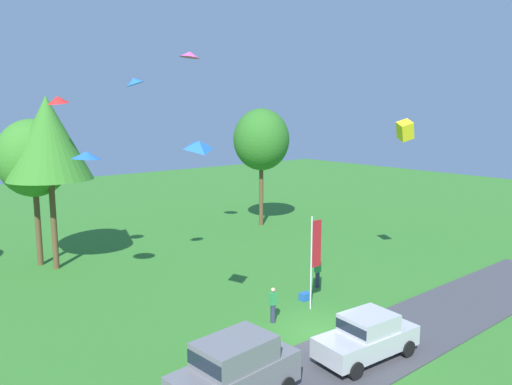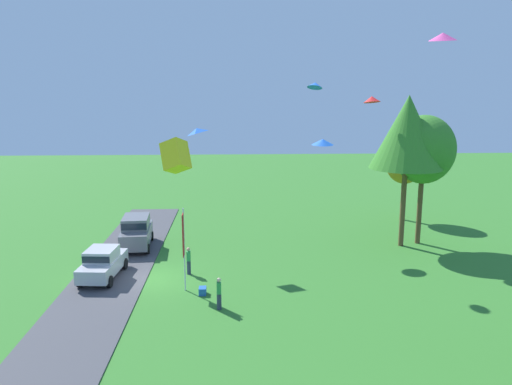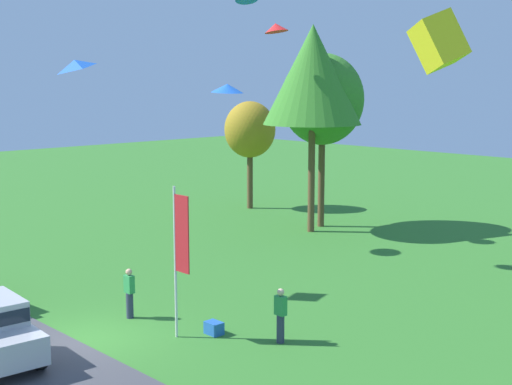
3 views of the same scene
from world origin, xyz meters
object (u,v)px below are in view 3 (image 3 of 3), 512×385
object	(u,v)px
person_beside_suv	(129,293)
kite_delta_high_left	(227,88)
kite_diamond_low_drifter	(74,65)
kite_box_topmost	(439,42)
person_watching_sky	(281,315)
flag_banner	(180,244)
cooler_box	(214,328)
tree_far_left	(313,75)
kite_delta_mid_center	(276,28)
tree_far_right	(322,100)
tree_right_of_center	(250,130)

from	to	relation	value
person_beside_suv	kite_delta_high_left	xyz separation A→B (m)	(-5.09, 9.00, 6.73)
kite_diamond_low_drifter	kite_box_topmost	bearing A→B (deg)	1.15
person_beside_suv	person_watching_sky	bearing A→B (deg)	21.19
flag_banner	kite_diamond_low_drifter	bearing A→B (deg)	176.62
kite_box_topmost	cooler_box	bearing A→B (deg)	177.64
person_watching_sky	flag_banner	bearing A→B (deg)	-140.06
tree_far_left	person_watching_sky	bearing A→B (deg)	-51.59
kite_delta_mid_center	kite_diamond_low_drifter	distance (m)	12.24
person_beside_suv	kite_delta_mid_center	size ratio (longest dim) A/B	1.46
tree_far_right	flag_banner	xyz separation A→B (m)	(8.45, -16.38, -3.92)
tree_far_right	kite_diamond_low_drifter	bearing A→B (deg)	-82.99
kite_delta_mid_center	kite_box_topmost	size ratio (longest dim) A/B	1.11
person_beside_suv	kite_box_topmost	world-z (taller)	kite_box_topmost
kite_box_topmost	tree_far_left	bearing A→B (deg)	138.66
person_watching_sky	tree_right_of_center	distance (m)	23.86
kite_delta_mid_center	person_beside_suv	bearing A→B (deg)	-66.96
person_watching_sky	kite_delta_mid_center	distance (m)	17.57
tree_right_of_center	flag_banner	distance (m)	23.32
tree_far_left	kite_delta_mid_center	world-z (taller)	tree_far_left
tree_right_of_center	kite_delta_mid_center	bearing A→B (deg)	-35.27
tree_far_left	flag_banner	size ratio (longest dim) A/B	2.27
kite_delta_high_left	kite_box_topmost	bearing A→B (deg)	-27.21
kite_delta_mid_center	kite_diamond_low_drifter	world-z (taller)	kite_delta_mid_center
kite_delta_mid_center	kite_diamond_low_drifter	xyz separation A→B (m)	(1.55, -11.97, -2.00)
kite_delta_mid_center	kite_box_topmost	distance (m)	20.16
person_watching_sky	kite_box_topmost	bearing A→B (deg)	-12.36
person_watching_sky	person_beside_suv	size ratio (longest dim) A/B	1.00
flag_banner	person_beside_suv	bearing A→B (deg)	-179.72
person_watching_sky	kite_box_topmost	distance (m)	9.95
tree_right_of_center	kite_diamond_low_drifter	distance (m)	19.58
tree_right_of_center	tree_far_left	distance (m)	8.50
person_beside_suv	flag_banner	world-z (taller)	flag_banner
cooler_box	kite_box_topmost	xyz separation A→B (m)	(7.92, -0.33, 8.55)
flag_banner	kite_diamond_low_drifter	world-z (taller)	kite_diamond_low_drifter
kite_box_topmost	kite_delta_high_left	world-z (taller)	kite_box_topmost
kite_box_topmost	flag_banner	bearing A→B (deg)	-175.32
flag_banner	cooler_box	distance (m)	3.02
kite_box_topmost	kite_delta_high_left	size ratio (longest dim) A/B	0.69
kite_box_topmost	tree_far_right	bearing A→B (deg)	136.87
kite_delta_high_left	kite_diamond_low_drifter	world-z (taller)	kite_diamond_low_drifter
kite_delta_high_left	kite_delta_mid_center	bearing A→B (deg)	92.97
cooler_box	kite_delta_mid_center	world-z (taller)	kite_delta_mid_center
kite_delta_mid_center	person_watching_sky	bearing A→B (deg)	-44.92
tree_right_of_center	tree_far_left	world-z (taller)	tree_far_left
tree_right_of_center	kite_delta_mid_center	world-z (taller)	kite_delta_mid_center
cooler_box	kite_delta_high_left	world-z (taller)	kite_delta_high_left
flag_banner	kite_box_topmost	world-z (taller)	kite_box_topmost
person_beside_suv	kite_box_topmost	size ratio (longest dim) A/B	1.62
tree_far_left	flag_banner	bearing A→B (deg)	-62.11
tree_right_of_center	flag_banner	size ratio (longest dim) A/B	1.41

